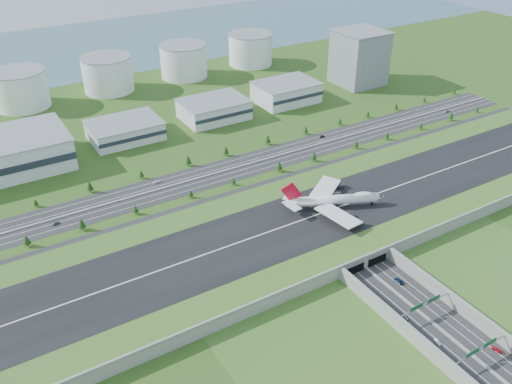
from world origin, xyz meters
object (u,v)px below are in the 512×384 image
car_2 (399,281)px  car_0 (405,317)px  car_5 (322,136)px  fuel_tank_a (21,89)px  car_4 (56,223)px  car_7 (156,182)px  office_tower (359,58)px  car_3 (497,350)px  boeing_747 (334,200)px  car_1 (438,342)px  car_6 (447,111)px

car_2 → car_0: bearing=54.5°
car_5 → car_2: bearing=-40.8°
fuel_tank_a → car_2: (127.90, -379.30, -16.55)m
car_4 → car_7: car_4 is taller
car_0 → office_tower: bearing=54.1°
fuel_tank_a → car_3: fuel_tank_a is taller
boeing_747 → car_5: 125.08m
fuel_tank_a → car_5: 290.62m
office_tower → car_7: (-266.66, -89.82, -26.56)m
car_0 → car_5: (94.74, 196.79, -0.00)m
boeing_747 → car_1: size_ratio=15.29×
car_5 → boeing_747: bearing=-50.7°
fuel_tank_a → car_6: (340.93, -221.34, -16.60)m
fuel_tank_a → car_2: size_ratio=8.42×
office_tower → fuel_tank_a: 340.18m
car_2 → car_5: size_ratio=1.28×
car_0 → car_7: size_ratio=0.80×
car_7 → car_3: bearing=26.3°
fuel_tank_a → office_tower: bearing=-19.8°
office_tower → car_2: size_ratio=9.26×
boeing_747 → car_7: bearing=152.5°
car_3 → car_6: bearing=-140.3°
car_0 → car_5: car_0 is taller
boeing_747 → car_0: boeing_747 is taller
car_1 → car_6: size_ratio=0.76×
car_5 → car_3: bearing=-33.9°
fuel_tank_a → car_7: (53.34, -204.82, -16.56)m
boeing_747 → car_3: 133.26m
car_3 → car_4: 269.25m
car_7 → boeing_747: bearing=46.4°
car_4 → car_5: car_4 is taller
car_1 → car_5: 236.88m
car_6 → office_tower: bearing=-0.1°
fuel_tank_a → car_2: fuel_tank_a is taller
car_1 → car_0: bearing=103.1°
car_3 → car_7: size_ratio=0.87×
car_2 → car_5: 190.76m
car_0 → car_6: car_6 is taller
office_tower → car_5: 148.14m
fuel_tank_a → car_7: 212.30m
office_tower → boeing_747: size_ratio=0.84×
boeing_747 → car_4: bearing=175.3°
fuel_tank_a → car_5: size_ratio=10.75×
car_0 → boeing_747: bearing=75.0°
car_5 → car_6: size_ratio=0.83×
car_6 → boeing_747: bearing=101.8°
car_4 → car_5: size_ratio=1.07×
office_tower → car_7: 282.63m
car_4 → car_6: bearing=-102.3°
fuel_tank_a → boeing_747: 336.99m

